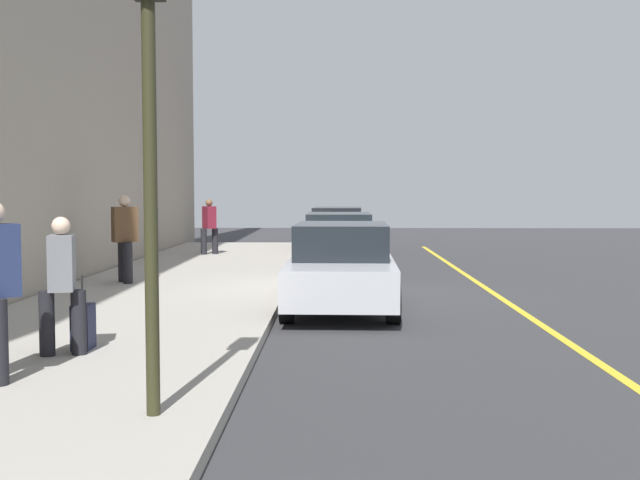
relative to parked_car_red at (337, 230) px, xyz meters
The scene contains 12 objects.
ground_plane 11.38m from the parked_car_red, ahead, with size 56.00×56.00×0.00m, color #333335.
sidewalk 11.85m from the parked_car_red, 16.30° to the right, with size 28.00×4.60×0.15m, color #A39E93.
lane_stripe_centre 11.82m from the parked_car_red, 15.64° to the left, with size 28.00×0.14×0.01m, color gold.
snow_bank_curb 6.08m from the parked_car_red, ahead, with size 4.72×0.56×0.22m, color white.
parked_car_red is the anchor object (origin of this frame).
parked_car_white 6.51m from the parked_car_red, ahead, with size 4.49×1.90×1.51m.
parked_car_silver 12.56m from the parked_car_red, ahead, with size 4.45×1.97×1.51m.
pedestrian_brown_coat 10.88m from the parked_car_red, 24.36° to the right, with size 0.55×0.59×1.84m.
pedestrian_grey_coat 17.44m from the parked_car_red, 10.80° to the right, with size 0.50×0.53×1.65m.
pedestrian_burgundy_coat 4.72m from the parked_car_red, 55.60° to the right, with size 0.53×0.50×1.67m.
traffic_light_pole 19.77m from the parked_car_red, ahead, with size 0.35×0.26×4.27m.
rolling_suitcase 17.07m from the parked_car_red, 10.61° to the right, with size 0.34×0.22×0.91m.
Camera 1 is at (14.89, 0.00, 2.12)m, focal length 43.94 mm.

